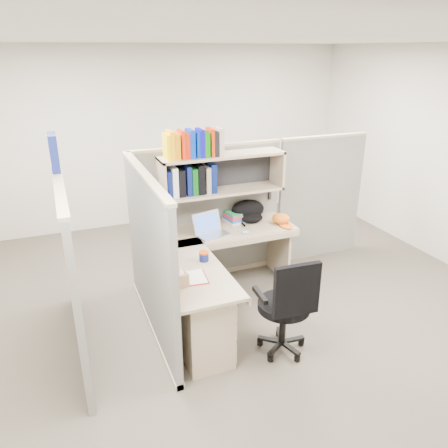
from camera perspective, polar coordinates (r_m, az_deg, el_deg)
name	(u,v)px	position (r m, az deg, el deg)	size (l,w,h in m)	color
ground	(238,312)	(4.77, 1.79, -11.39)	(6.00, 6.00, 0.00)	#3D372F
room_shell	(240,164)	(4.11, 2.05, 7.84)	(6.00, 6.00, 6.00)	beige
cubicle	(190,223)	(4.62, -4.51, 0.09)	(3.79, 1.84, 1.95)	#62625D
desk	(211,297)	(4.19, -1.77, -9.48)	(1.74, 1.75, 0.73)	gray
laptop	(213,225)	(4.71, -1.50, -0.14)	(0.34, 0.34, 0.24)	silver
backpack	(250,211)	(5.13, 3.38, 1.70)	(0.40, 0.31, 0.24)	black
orange_cap	(281,219)	(5.11, 7.43, 0.70)	(0.21, 0.24, 0.12)	#D45D12
snack_canister	(204,256)	(4.18, -2.65, -4.21)	(0.10, 0.10, 0.09)	navy
tissue_box	(180,276)	(3.76, -5.76, -6.78)	(0.12, 0.12, 0.19)	#9B7957
mouse	(245,232)	(4.80, 2.82, -1.06)	(0.09, 0.06, 0.03)	#94B9D3
paper_cup	(213,222)	(4.99, -1.38, 0.22)	(0.06, 0.06, 0.09)	silver
book_stack	(234,217)	(5.12, 1.28, 0.93)	(0.18, 0.24, 0.12)	gray
loose_paper	(194,277)	(3.92, -3.93, -6.91)	(0.20, 0.26, 0.00)	silver
task_chair	(285,321)	(4.05, 8.00, -12.38)	(0.53, 0.49, 1.00)	black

